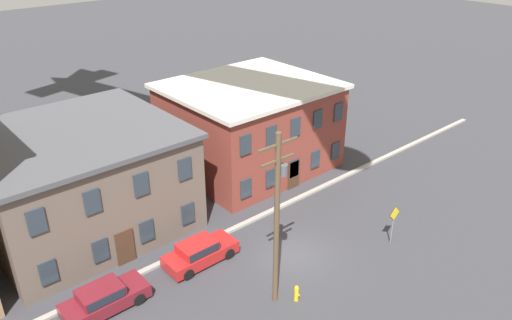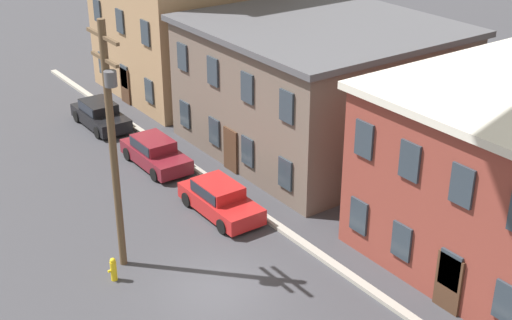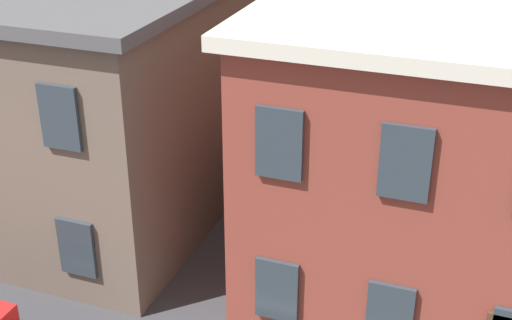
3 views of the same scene
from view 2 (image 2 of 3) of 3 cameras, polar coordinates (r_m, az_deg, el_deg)
name	(u,v)px [view 2 (image 2 of 3)]	position (r m, az deg, el deg)	size (l,w,h in m)	color
ground_plane	(217,289)	(26.72, -3.17, -10.27)	(200.00, 200.00, 0.00)	#38383D
kerb_strip	(311,249)	(28.88, 4.43, -7.11)	(56.00, 0.36, 0.16)	#9E998E
apartment_midblock	(319,85)	(37.08, 5.08, 5.97)	(12.15, 11.46, 6.61)	#66564C
car_black	(100,114)	(41.16, -12.37, 3.64)	(4.40, 1.92, 1.43)	black
car_maroon	(155,152)	(35.84, -8.09, 0.68)	(4.40, 1.92, 1.43)	maroon
car_red	(220,198)	(31.17, -2.92, -3.04)	(4.40, 1.92, 1.43)	#B21E1E
utility_pole	(112,136)	(25.97, -11.43, 1.88)	(2.40, 0.44, 9.66)	brown
fire_hydrant	(113,269)	(27.41, -11.34, -8.55)	(0.24, 0.34, 0.96)	yellow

